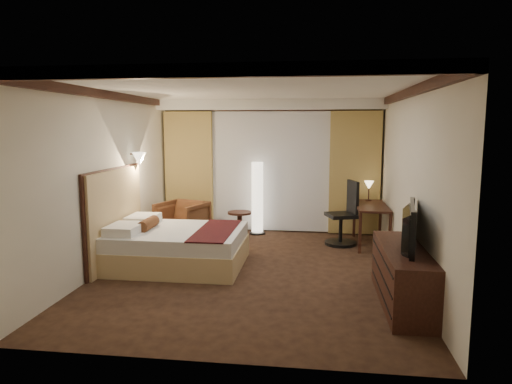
# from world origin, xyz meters

# --- Properties ---
(floor) EXTENTS (4.50, 5.50, 0.01)m
(floor) POSITION_xyz_m (0.00, 0.00, 0.00)
(floor) COLOR black
(floor) RESTS_ON ground
(ceiling) EXTENTS (4.50, 5.50, 0.01)m
(ceiling) POSITION_xyz_m (0.00, 0.00, 2.70)
(ceiling) COLOR white
(ceiling) RESTS_ON back_wall
(back_wall) EXTENTS (4.50, 0.02, 2.70)m
(back_wall) POSITION_xyz_m (0.00, 2.75, 1.35)
(back_wall) COLOR beige
(back_wall) RESTS_ON floor
(left_wall) EXTENTS (0.02, 5.50, 2.70)m
(left_wall) POSITION_xyz_m (-2.25, 0.00, 1.35)
(left_wall) COLOR beige
(left_wall) RESTS_ON floor
(right_wall) EXTENTS (0.02, 5.50, 2.70)m
(right_wall) POSITION_xyz_m (2.25, 0.00, 1.35)
(right_wall) COLOR beige
(right_wall) RESTS_ON floor
(crown_molding) EXTENTS (4.50, 5.50, 0.12)m
(crown_molding) POSITION_xyz_m (0.00, 0.00, 2.64)
(crown_molding) COLOR black
(crown_molding) RESTS_ON ceiling
(soffit) EXTENTS (4.50, 0.50, 0.20)m
(soffit) POSITION_xyz_m (0.00, 2.50, 2.60)
(soffit) COLOR white
(soffit) RESTS_ON ceiling
(curtain_sheer) EXTENTS (2.48, 0.04, 2.45)m
(curtain_sheer) POSITION_xyz_m (0.00, 2.67, 1.25)
(curtain_sheer) COLOR silver
(curtain_sheer) RESTS_ON back_wall
(curtain_left_drape) EXTENTS (1.00, 0.14, 2.45)m
(curtain_left_drape) POSITION_xyz_m (-1.70, 2.61, 1.25)
(curtain_left_drape) COLOR tan
(curtain_left_drape) RESTS_ON back_wall
(curtain_right_drape) EXTENTS (1.00, 0.14, 2.45)m
(curtain_right_drape) POSITION_xyz_m (1.70, 2.61, 1.25)
(curtain_right_drape) COLOR tan
(curtain_right_drape) RESTS_ON back_wall
(wall_sconce) EXTENTS (0.24, 0.24, 0.24)m
(wall_sconce) POSITION_xyz_m (-2.09, 0.89, 1.62)
(wall_sconce) COLOR white
(wall_sconce) RESTS_ON left_wall
(bed) EXTENTS (2.00, 1.56, 0.59)m
(bed) POSITION_xyz_m (-1.19, 0.10, 0.29)
(bed) COLOR white
(bed) RESTS_ON floor
(headboard) EXTENTS (0.12, 1.86, 1.50)m
(headboard) POSITION_xyz_m (-2.20, 0.10, 0.75)
(headboard) COLOR tan
(headboard) RESTS_ON floor
(armchair) EXTENTS (1.02, 0.99, 0.83)m
(armchair) POSITION_xyz_m (-1.60, 1.69, 0.41)
(armchair) COLOR #553419
(armchair) RESTS_ON floor
(side_table) EXTENTS (0.47, 0.47, 0.52)m
(side_table) POSITION_xyz_m (-0.54, 2.04, 0.26)
(side_table) COLOR black
(side_table) RESTS_ON floor
(floor_lamp) EXTENTS (0.31, 0.31, 1.48)m
(floor_lamp) POSITION_xyz_m (-0.23, 2.41, 0.74)
(floor_lamp) COLOR white
(floor_lamp) RESTS_ON floor
(desk) EXTENTS (0.55, 1.30, 0.75)m
(desk) POSITION_xyz_m (1.95, 1.79, 0.38)
(desk) COLOR black
(desk) RESTS_ON floor
(desk_lamp) EXTENTS (0.18, 0.18, 0.34)m
(desk_lamp) POSITION_xyz_m (1.95, 2.30, 0.92)
(desk_lamp) COLOR #FFD899
(desk_lamp) RESTS_ON desk
(office_chair) EXTENTS (0.73, 0.73, 1.19)m
(office_chair) POSITION_xyz_m (1.40, 1.74, 0.60)
(office_chair) COLOR black
(office_chair) RESTS_ON floor
(dresser) EXTENTS (0.50, 1.81, 0.71)m
(dresser) POSITION_xyz_m (2.00, -1.04, 0.35)
(dresser) COLOR black
(dresser) RESTS_ON floor
(television) EXTENTS (0.85, 1.24, 0.15)m
(television) POSITION_xyz_m (1.97, -1.04, 1.03)
(television) COLOR black
(television) RESTS_ON dresser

